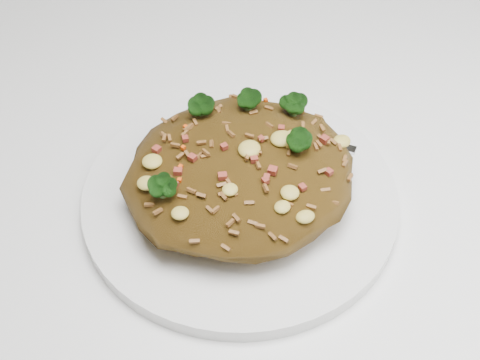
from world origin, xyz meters
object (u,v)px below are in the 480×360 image
at_px(dining_table, 193,243).
at_px(plate, 240,197).
at_px(fork, 278,129).
at_px(fried_rice, 240,166).

xyz_separation_m(dining_table, plate, (0.03, -0.04, 0.10)).
height_order(dining_table, fork, fork).
height_order(plate, fried_rice, fried_rice).
bearing_deg(fork, dining_table, -126.52).
xyz_separation_m(dining_table, fried_rice, (0.03, -0.04, 0.14)).
xyz_separation_m(plate, fork, (0.06, 0.05, 0.01)).
bearing_deg(dining_table, plate, -51.88).
height_order(dining_table, plate, plate).
bearing_deg(dining_table, fork, 7.52).
bearing_deg(fork, plate, -93.13).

